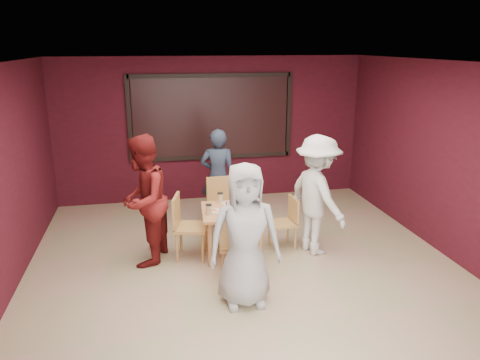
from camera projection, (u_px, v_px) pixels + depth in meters
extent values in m
plane|color=tan|center=(250.00, 278.00, 6.27)|extent=(7.00, 7.00, 0.00)
cube|color=black|center=(212.00, 117.00, 9.05)|extent=(3.00, 0.02, 1.50)
cube|color=tan|center=(233.00, 211.00, 6.80)|extent=(0.96, 0.96, 0.04)
cylinder|color=tan|center=(208.00, 225.00, 7.20)|extent=(0.07, 0.07, 0.66)
cylinder|color=tan|center=(253.00, 223.00, 7.28)|extent=(0.07, 0.07, 0.66)
cylinder|color=tan|center=(210.00, 244.00, 6.52)|extent=(0.07, 0.07, 0.66)
cylinder|color=tan|center=(260.00, 242.00, 6.60)|extent=(0.07, 0.07, 0.66)
cylinder|color=silver|center=(236.00, 216.00, 6.53)|extent=(0.22, 0.22, 0.01)
cone|color=gold|center=(236.00, 215.00, 6.53)|extent=(0.21, 0.21, 0.02)
cylinder|color=beige|center=(246.00, 213.00, 6.46)|extent=(0.09, 0.09, 0.14)
cylinder|color=black|center=(246.00, 208.00, 6.43)|extent=(0.09, 0.09, 0.01)
cylinder|color=silver|center=(229.00, 203.00, 7.06)|extent=(0.22, 0.22, 0.01)
cone|color=gold|center=(229.00, 202.00, 7.05)|extent=(0.21, 0.21, 0.02)
cylinder|color=beige|center=(220.00, 198.00, 7.10)|extent=(0.09, 0.09, 0.14)
cylinder|color=black|center=(220.00, 193.00, 7.08)|extent=(0.09, 0.09, 0.01)
cylinder|color=silver|center=(214.00, 211.00, 6.74)|extent=(0.22, 0.22, 0.01)
cone|color=gold|center=(214.00, 210.00, 6.74)|extent=(0.21, 0.21, 0.02)
cylinder|color=beige|center=(209.00, 210.00, 6.59)|extent=(0.09, 0.09, 0.14)
cylinder|color=black|center=(209.00, 205.00, 6.57)|extent=(0.09, 0.09, 0.01)
cylinder|color=silver|center=(251.00, 208.00, 6.85)|extent=(0.22, 0.22, 0.01)
cone|color=gold|center=(251.00, 207.00, 6.84)|extent=(0.21, 0.21, 0.02)
cylinder|color=beige|center=(255.00, 201.00, 6.96)|extent=(0.09, 0.09, 0.14)
cylinder|color=black|center=(255.00, 196.00, 6.94)|extent=(0.09, 0.09, 0.01)
cylinder|color=white|center=(238.00, 207.00, 6.77)|extent=(0.06, 0.06, 0.10)
cylinder|color=white|center=(235.00, 209.00, 6.72)|extent=(0.05, 0.05, 0.08)
cylinder|color=#BB0D2A|center=(228.00, 207.00, 6.72)|extent=(0.07, 0.07, 0.15)
cube|color=black|center=(234.00, 206.00, 6.82)|extent=(0.11, 0.06, 0.10)
cube|color=tan|center=(238.00, 245.00, 6.19)|extent=(0.54, 0.54, 0.04)
cylinder|color=tan|center=(251.00, 256.00, 6.42)|extent=(0.04, 0.04, 0.44)
cylinder|color=tan|center=(225.00, 256.00, 6.43)|extent=(0.04, 0.04, 0.44)
cylinder|color=tan|center=(251.00, 268.00, 6.08)|extent=(0.04, 0.04, 0.44)
cylinder|color=tan|center=(223.00, 268.00, 6.09)|extent=(0.04, 0.04, 0.44)
cube|color=tan|center=(237.00, 233.00, 5.92)|extent=(0.44, 0.14, 0.43)
cube|color=tan|center=(224.00, 209.00, 7.46)|extent=(0.49, 0.49, 0.04)
cylinder|color=tan|center=(215.00, 230.00, 7.31)|extent=(0.04, 0.04, 0.46)
cylinder|color=tan|center=(238.00, 227.00, 7.40)|extent=(0.04, 0.04, 0.46)
cylinder|color=tan|center=(210.00, 221.00, 7.66)|extent=(0.04, 0.04, 0.46)
cylinder|color=tan|center=(233.00, 219.00, 7.75)|extent=(0.04, 0.04, 0.46)
cube|color=tan|center=(221.00, 190.00, 7.58)|extent=(0.47, 0.06, 0.44)
cube|color=tan|center=(191.00, 227.00, 6.76)|extent=(0.55, 0.55, 0.04)
cylinder|color=tan|center=(203.00, 249.00, 6.64)|extent=(0.04, 0.04, 0.45)
cylinder|color=tan|center=(206.00, 238.00, 7.00)|extent=(0.04, 0.04, 0.45)
cylinder|color=tan|center=(177.00, 248.00, 6.66)|extent=(0.04, 0.04, 0.45)
cylinder|color=tan|center=(181.00, 238.00, 7.01)|extent=(0.04, 0.04, 0.45)
cube|color=tan|center=(176.00, 210.00, 6.69)|extent=(0.15, 0.45, 0.44)
cube|color=tan|center=(282.00, 223.00, 7.12)|extent=(0.41, 0.41, 0.04)
cylinder|color=tan|center=(269.00, 233.00, 7.28)|extent=(0.03, 0.03, 0.37)
cylinder|color=tan|center=(276.00, 241.00, 6.99)|extent=(0.03, 0.03, 0.37)
cylinder|color=tan|center=(288.00, 231.00, 7.36)|extent=(0.03, 0.03, 0.37)
cylinder|color=tan|center=(295.00, 239.00, 7.07)|extent=(0.03, 0.03, 0.37)
cube|color=tan|center=(293.00, 209.00, 7.10)|extent=(0.06, 0.38, 0.36)
imported|color=#ABABAB|center=(245.00, 235.00, 5.46)|extent=(0.86, 0.57, 1.75)
imported|color=#293448|center=(218.00, 177.00, 8.01)|extent=(0.68, 0.51, 1.66)
imported|color=maroon|center=(143.00, 201.00, 6.50)|extent=(0.96, 1.08, 1.85)
imported|color=silver|center=(317.00, 195.00, 6.84)|extent=(0.97, 1.30, 1.78)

